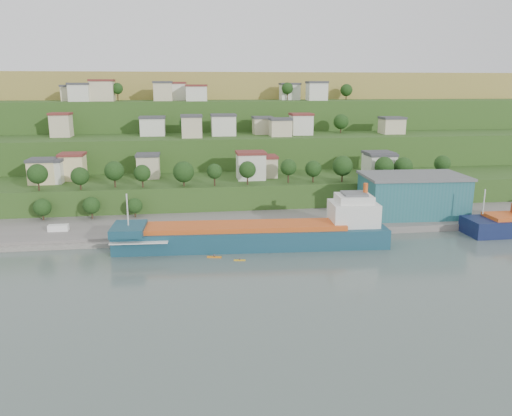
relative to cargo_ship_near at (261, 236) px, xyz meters
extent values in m
plane|color=#404E47|center=(0.65, -8.78, -2.93)|extent=(500.00, 500.00, 0.00)
cube|color=slate|center=(20.65, 19.22, -2.93)|extent=(220.00, 26.00, 4.00)
cube|color=slate|center=(-54.35, 13.22, -2.93)|extent=(40.00, 18.00, 2.40)
cube|color=#284719|center=(0.65, 47.22, -2.93)|extent=(260.00, 32.00, 20.00)
cube|color=#284719|center=(0.65, 77.22, -2.93)|extent=(280.00, 32.00, 44.00)
cube|color=#284719|center=(0.65, 107.22, -2.93)|extent=(300.00, 32.00, 70.00)
cube|color=olive|center=(0.65, 181.22, -2.93)|extent=(360.00, 120.00, 96.00)
cube|color=beige|center=(-65.84, 46.60, 10.73)|extent=(8.48, 8.25, 7.32)
cube|color=#3F3F44|center=(-65.84, 46.60, 14.84)|extent=(9.08, 8.85, 0.90)
cube|color=silver|center=(-63.63, 47.38, 10.65)|extent=(7.99, 8.95, 7.16)
cube|color=#3F3F44|center=(-63.63, 47.38, 14.68)|extent=(8.59, 9.55, 0.90)
cube|color=beige|center=(-57.44, 51.74, 11.24)|extent=(7.79, 8.06, 8.33)
cube|color=maroon|center=(-57.44, 51.74, 15.85)|extent=(8.39, 8.66, 0.90)
cube|color=beige|center=(-32.09, 51.74, 10.91)|extent=(7.57, 7.62, 7.67)
cube|color=#3F3F44|center=(-32.09, 51.74, 15.19)|extent=(8.17, 8.22, 0.90)
cube|color=silver|center=(3.14, 44.38, 11.43)|extent=(9.41, 8.22, 8.73)
cube|color=maroon|center=(3.14, 44.38, 16.25)|extent=(10.01, 8.82, 0.90)
cube|color=beige|center=(8.75, 48.07, 10.44)|extent=(7.77, 8.11, 6.74)
cube|color=maroon|center=(8.75, 48.07, 14.26)|extent=(8.37, 8.71, 0.90)
cube|color=silver|center=(49.84, 43.88, 10.72)|extent=(9.59, 7.24, 7.29)
cube|color=#3F3F44|center=(49.84, 43.88, 14.82)|extent=(10.19, 7.84, 0.90)
cube|color=silver|center=(49.86, 46.17, 10.88)|extent=(9.55, 8.62, 7.62)
cube|color=#3F3F44|center=(49.86, 46.17, 15.15)|extent=(10.15, 9.22, 0.90)
cube|color=beige|center=(-66.90, 80.98, 23.31)|extent=(7.45, 7.49, 8.47)
cube|color=maroon|center=(-66.90, 80.98, 27.99)|extent=(8.05, 8.09, 0.90)
cube|color=silver|center=(-31.77, 81.22, 22.47)|extent=(9.63, 8.39, 6.81)
cube|color=#3F3F44|center=(-31.77, 81.22, 26.33)|extent=(10.23, 8.99, 0.90)
cube|color=beige|center=(-16.37, 71.78, 22.97)|extent=(7.72, 8.96, 7.79)
cube|color=#3F3F44|center=(-16.37, 71.78, 27.31)|extent=(8.32, 9.56, 0.90)
cube|color=silver|center=(-3.64, 76.97, 22.92)|extent=(9.49, 7.34, 7.71)
cube|color=#3F3F44|center=(-3.64, 76.97, 27.23)|extent=(10.09, 7.94, 0.90)
cube|color=beige|center=(12.87, 81.56, 22.24)|extent=(7.61, 7.79, 6.34)
cube|color=#3F3F44|center=(12.87, 81.56, 25.86)|extent=(8.21, 8.39, 0.90)
cube|color=beige|center=(18.49, 71.25, 22.23)|extent=(8.11, 7.22, 6.31)
cube|color=#3F3F44|center=(18.49, 71.25, 25.83)|extent=(8.71, 7.82, 0.90)
cube|color=silver|center=(28.13, 76.70, 22.98)|extent=(8.33, 8.43, 7.82)
cube|color=maroon|center=(28.13, 76.70, 27.34)|extent=(8.93, 9.03, 0.90)
cube|color=beige|center=(28.55, 79.98, 22.78)|extent=(7.63, 7.41, 7.42)
cube|color=#3F3F44|center=(28.55, 79.98, 26.95)|extent=(8.23, 8.01, 0.90)
cube|color=beige|center=(66.72, 75.68, 22.11)|extent=(8.87, 8.26, 6.09)
cube|color=#3F3F44|center=(66.72, 75.68, 25.61)|extent=(9.47, 8.86, 0.90)
cube|color=beige|center=(-67.72, 108.38, 35.09)|extent=(7.80, 7.94, 6.04)
cube|color=#3F3F44|center=(-67.72, 108.38, 38.56)|extent=(8.40, 8.54, 0.90)
cube|color=silver|center=(-63.06, 102.33, 35.51)|extent=(8.54, 7.86, 6.89)
cube|color=#3F3F44|center=(-63.06, 102.33, 39.41)|extent=(9.14, 8.46, 0.90)
cube|color=beige|center=(-53.95, 104.19, 36.25)|extent=(9.91, 7.83, 8.36)
cube|color=maroon|center=(-53.95, 104.19, 40.88)|extent=(10.51, 8.43, 0.90)
cube|color=beige|center=(-28.07, 106.17, 35.88)|extent=(8.06, 8.73, 7.62)
cube|color=#3F3F44|center=(-28.07, 106.17, 40.14)|extent=(8.66, 9.33, 0.90)
cube|color=silver|center=(-22.27, 110.80, 35.76)|extent=(8.65, 7.06, 7.37)
cube|color=maroon|center=(-22.27, 110.80, 39.90)|extent=(9.25, 7.66, 0.90)
cube|color=silver|center=(-13.56, 101.47, 35.18)|extent=(9.08, 8.10, 6.21)
cube|color=maroon|center=(-13.56, 101.47, 38.73)|extent=(9.68, 8.70, 0.90)
cube|color=silver|center=(30.55, 111.95, 35.55)|extent=(8.81, 7.46, 6.95)
cube|color=#3F3F44|center=(30.55, 111.95, 39.48)|extent=(9.41, 8.06, 0.90)
cube|color=silver|center=(41.06, 102.19, 35.90)|extent=(8.55, 7.52, 7.66)
cube|color=#3F3F44|center=(41.06, 102.19, 40.18)|extent=(9.15, 8.12, 0.90)
cylinder|color=#382619|center=(-64.19, 33.86, 8.85)|extent=(0.50, 0.50, 3.55)
sphere|color=black|center=(-64.19, 33.86, 12.30)|extent=(6.11, 6.11, 6.11)
cylinder|color=#382619|center=(-51.70, 33.59, 8.45)|extent=(0.50, 0.50, 2.76)
sphere|color=black|center=(-51.70, 33.59, 11.36)|extent=(5.56, 5.56, 5.56)
cylinder|color=#382619|center=(-41.57, 35.78, 8.88)|extent=(0.50, 0.50, 3.62)
sphere|color=black|center=(-41.57, 35.78, 12.39)|extent=(6.17, 6.17, 6.17)
cylinder|color=#382619|center=(-32.83, 34.57, 8.64)|extent=(0.50, 0.50, 3.14)
sphere|color=black|center=(-32.83, 34.57, 11.67)|extent=(5.32, 5.32, 5.32)
cylinder|color=#382619|center=(-19.85, 34.64, 8.49)|extent=(0.50, 0.50, 2.84)
sphere|color=black|center=(-19.85, 34.64, 11.77)|extent=(6.77, 6.77, 6.77)
cylinder|color=#382619|center=(-10.03, 33.78, 8.80)|extent=(0.50, 0.50, 3.47)
sphere|color=black|center=(-10.03, 33.78, 11.87)|extent=(4.86, 4.86, 4.86)
cylinder|color=#382619|center=(0.76, 34.44, 8.79)|extent=(0.50, 0.50, 3.43)
sphere|color=black|center=(0.76, 34.44, 12.03)|extent=(5.55, 5.55, 5.55)
cylinder|color=#382619|center=(14.63, 35.84, 8.95)|extent=(0.50, 0.50, 3.75)
sphere|color=black|center=(14.63, 35.84, 12.30)|extent=(5.39, 5.39, 5.39)
cylinder|color=#382619|center=(22.99, 35.40, 8.63)|extent=(0.50, 0.50, 3.12)
sphere|color=black|center=(22.99, 35.40, 11.69)|extent=(5.46, 5.46, 5.46)
cylinder|color=#382619|center=(32.91, 34.93, 8.86)|extent=(0.50, 0.50, 3.58)
sphere|color=black|center=(32.91, 34.93, 12.51)|extent=(6.76, 6.76, 6.76)
cylinder|color=#382619|center=(47.41, 34.51, 8.72)|extent=(0.50, 0.50, 3.29)
sphere|color=black|center=(47.41, 34.51, 12.14)|extent=(6.44, 6.44, 6.44)
cylinder|color=#382619|center=(54.81, 35.89, 8.46)|extent=(0.50, 0.50, 2.78)
sphere|color=black|center=(54.81, 35.89, 11.61)|extent=(6.39, 6.39, 6.39)
cylinder|color=#382619|center=(68.89, 35.59, 9.00)|extent=(0.50, 0.50, 3.86)
sphere|color=black|center=(68.89, 35.59, 12.46)|extent=(5.57, 5.57, 5.57)
cylinder|color=#382619|center=(59.07, 114.56, 33.52)|extent=(0.50, 0.50, 2.89)
sphere|color=black|center=(59.07, 114.56, 36.56)|extent=(5.83, 5.83, 5.83)
cylinder|color=#382619|center=(-47.55, 104.30, 34.09)|extent=(0.50, 0.50, 4.03)
sphere|color=black|center=(-47.55, 104.30, 37.44)|extent=(4.88, 4.88, 4.88)
cylinder|color=#382619|center=(-17.94, 71.68, 20.95)|extent=(0.50, 0.50, 3.76)
sphere|color=black|center=(-17.94, 71.68, 24.54)|extent=(6.22, 6.22, 6.22)
cylinder|color=#382619|center=(-15.59, 83.67, 20.55)|extent=(0.50, 0.50, 2.96)
sphere|color=black|center=(-15.59, 83.67, 23.29)|extent=(4.56, 4.56, 4.56)
cylinder|color=#382619|center=(28.46, 107.26, 34.04)|extent=(0.50, 0.50, 3.94)
sphere|color=black|center=(28.46, 107.26, 37.47)|extent=(5.32, 5.32, 5.32)
cylinder|color=#382619|center=(46.58, 81.65, 20.57)|extent=(0.50, 0.50, 3.01)
sphere|color=black|center=(46.58, 81.65, 23.81)|extent=(6.31, 6.31, 6.31)
cube|color=#14404E|center=(-2.36, 0.00, -1.40)|extent=(71.84, 15.32, 7.13)
cube|color=#CA4F1A|center=(-4.39, 0.00, 2.78)|extent=(53.42, 12.23, 1.22)
cube|color=#14404E|center=(-33.94, 0.00, 3.18)|extent=(8.79, 11.66, 2.04)
cube|color=silver|center=(25.15, 0.00, 5.22)|extent=(12.80, 10.88, 6.11)
cube|color=silver|center=(25.15, 0.00, 9.30)|extent=(9.63, 8.67, 2.04)
cube|color=#595B5E|center=(25.15, 0.00, 10.62)|extent=(6.46, 6.46, 0.61)
cylinder|color=#CA4F1A|center=(28.21, 0.00, 11.84)|extent=(1.29, 1.29, 3.06)
cylinder|color=silver|center=(-33.94, 0.00, 8.28)|extent=(0.39, 0.39, 8.15)
cube|color=silver|center=(-30.88, 0.00, 0.94)|extent=(14.91, 12.32, 0.25)
cylinder|color=silver|center=(63.88, 1.67, 6.80)|extent=(0.33, 0.33, 7.17)
cube|color=#215E64|center=(50.75, 18.93, 5.07)|extent=(30.88, 19.51, 12.00)
cube|color=#595B5E|center=(50.75, 18.93, 11.47)|extent=(31.93, 20.56, 0.80)
cube|color=white|center=(-54.93, 15.55, -0.46)|extent=(5.43, 2.27, 2.53)
cube|color=silver|center=(-43.38, 9.98, -1.34)|extent=(4.17, 2.78, 0.78)
cube|color=orange|center=(-12.76, -7.21, -2.79)|extent=(3.65, 1.43, 0.27)
sphere|color=#3F3F44|center=(-12.76, -7.21, -2.34)|extent=(0.63, 0.63, 0.63)
cube|color=gold|center=(-6.77, -10.30, -2.82)|extent=(2.89, 0.86, 0.21)
sphere|color=#3F3F44|center=(-6.77, -10.30, -2.46)|extent=(0.50, 0.50, 0.50)
camera|label=1|loc=(-18.85, -124.78, 38.46)|focal=35.00mm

